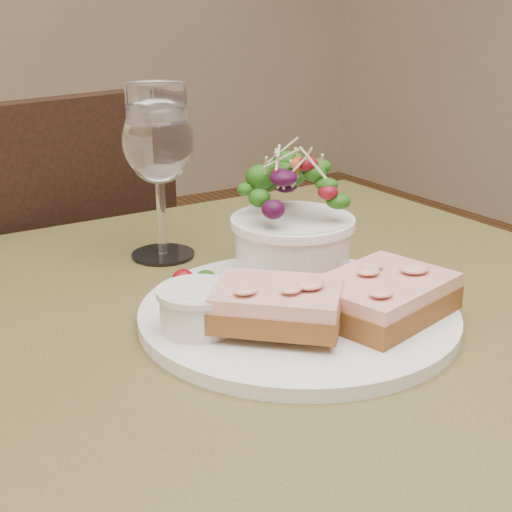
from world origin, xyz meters
TOP-DOWN VIEW (x-y plane):
  - cafe_table at (0.00, 0.00)m, footprint 0.80×0.80m
  - chair_far at (-0.10, 0.62)m, footprint 0.51×0.51m
  - dinner_plate at (0.03, 0.01)m, footprint 0.28×0.28m
  - sandwich_front at (0.08, -0.04)m, footprint 0.14×0.11m
  - sandwich_back at (-0.01, -0.02)m, footprint 0.13×0.13m
  - ramekin at (-0.07, 0.02)m, footprint 0.06×0.06m
  - salad_bowl at (0.07, 0.07)m, footprint 0.11×0.11m
  - garnish at (-0.03, 0.10)m, footprint 0.05×0.04m
  - wine_glass at (0.00, 0.22)m, footprint 0.08×0.08m

SIDE VIEW (x-z plane):
  - chair_far at x=-0.10m, z-range -0.16..0.74m
  - cafe_table at x=0.00m, z-range 0.27..1.02m
  - dinner_plate at x=0.03m, z-range 0.75..0.76m
  - garnish at x=-0.03m, z-range 0.76..0.78m
  - sandwich_front at x=0.08m, z-range 0.76..0.79m
  - ramekin at x=-0.07m, z-range 0.76..0.80m
  - sandwich_back at x=-0.01m, z-range 0.77..0.80m
  - salad_bowl at x=0.07m, z-range 0.76..0.88m
  - wine_glass at x=0.00m, z-range 0.79..0.96m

